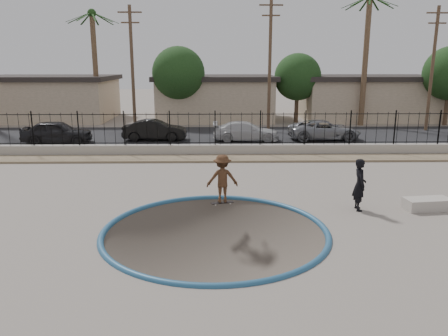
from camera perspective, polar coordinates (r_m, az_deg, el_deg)
name	(u,v)px	position (r m, az deg, el deg)	size (l,w,h in m)	color
ground	(215,167)	(26.33, -1.14, 0.10)	(120.00, 120.00, 2.20)	gray
bowl_pit	(215,231)	(13.58, -1.16, -8.28)	(6.84, 6.84, 1.80)	#4A4239
coping_ring	(215,231)	(13.58, -1.16, -8.28)	(7.04, 7.04, 0.20)	#25557B
rock_strip	(215,159)	(23.34, -1.16, 1.25)	(42.00, 1.60, 0.11)	#958261
retaining_wall	(215,150)	(24.37, -1.16, 2.37)	(42.00, 0.45, 0.60)	#A0998C
fence	(215,129)	(24.16, -1.17, 5.16)	(40.00, 0.04, 1.80)	black
street	(215,135)	(31.01, -1.15, 4.28)	(90.00, 8.00, 0.04)	black
house_west	(49,97)	(42.93, -21.86, 8.56)	(11.60, 8.60, 3.90)	tan
house_center	(215,97)	(40.21, -1.16, 9.24)	(10.60, 8.60, 3.90)	tan
house_east	(368,97)	(42.57, 18.27, 8.81)	(12.60, 8.60, 3.90)	tan
palm_mid	(94,42)	(38.94, -16.66, 15.49)	(2.30, 2.30, 9.30)	brown
palm_right	(367,33)	(37.62, 18.22, 16.45)	(2.30, 2.30, 10.30)	brown
utility_pole_left	(132,67)	(33.15, -11.89, 12.74)	(1.70, 0.24, 9.00)	#473323
utility_pole_mid	(270,64)	(32.84, 6.00, 13.39)	(1.70, 0.24, 9.50)	#473323
utility_pole_right	(432,67)	(36.30, 25.57, 11.78)	(1.70, 0.24, 9.00)	#473323
street_tree_left	(178,73)	(36.73, -5.98, 12.21)	(4.32, 4.32, 6.36)	#473323
street_tree_mid	(298,77)	(38.26, 9.59, 11.63)	(3.96, 3.96, 5.83)	#473323
skater	(222,181)	(15.80, -0.22, -1.72)	(1.14, 0.65, 1.76)	brown
skateboard	(222,203)	(16.04, -0.22, -4.55)	(0.85, 0.40, 0.07)	black
videographer	(360,185)	(15.92, 17.29, -2.09)	(0.67, 0.44, 1.84)	black
concrete_ledge	(427,204)	(17.04, 25.02, -4.27)	(1.60, 0.70, 0.40)	#AEA59A
car_a	(57,132)	(29.69, -20.97, 4.42)	(1.73, 4.29, 1.46)	black
car_b	(155,130)	(29.20, -9.03, 4.91)	(1.44, 4.12, 1.36)	black
car_c	(246,131)	(28.71, 2.89, 4.81)	(1.76, 4.32, 1.25)	silver
car_d	(324,130)	(29.81, 12.95, 4.86)	(2.17, 4.71, 1.31)	gray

